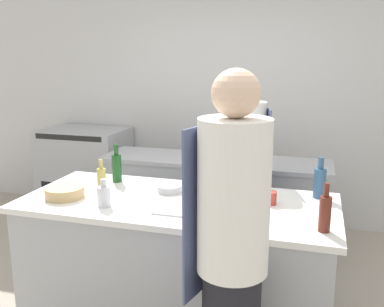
# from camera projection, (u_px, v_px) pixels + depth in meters

# --- Properties ---
(wall_back) EXTENTS (8.00, 0.06, 2.80)m
(wall_back) POSITION_uv_depth(u_px,v_px,m) (237.00, 98.00, 4.79)
(wall_back) COLOR silver
(wall_back) RESTS_ON ground_plane
(prep_counter) EXTENTS (2.14, 0.94, 0.90)m
(prep_counter) POSITION_uv_depth(u_px,v_px,m) (178.00, 261.00, 3.01)
(prep_counter) COLOR #A8AAAF
(prep_counter) RESTS_ON ground_plane
(pass_counter) EXTENTS (2.19, 0.59, 0.90)m
(pass_counter) POSITION_uv_depth(u_px,v_px,m) (214.00, 203.00, 4.19)
(pass_counter) COLOR #A8AAAF
(pass_counter) RESTS_ON ground_plane
(oven_range) EXTENTS (0.97, 0.68, 1.03)m
(oven_range) POSITION_uv_depth(u_px,v_px,m) (86.00, 172.00, 5.10)
(oven_range) COLOR #A8AAAF
(oven_range) RESTS_ON ground_plane
(chef_at_prep_near) EXTENTS (0.40, 0.38, 1.81)m
(chef_at_prep_near) POSITION_uv_depth(u_px,v_px,m) (232.00, 254.00, 2.09)
(chef_at_prep_near) COLOR black
(chef_at_prep_near) RESTS_ON ground_plane
(chef_at_stove) EXTENTS (0.40, 0.38, 1.73)m
(chef_at_stove) POSITION_uv_depth(u_px,v_px,m) (243.00, 181.00, 3.49)
(chef_at_stove) COLOR black
(chef_at_stove) RESTS_ON ground_plane
(bottle_olive_oil) EXTENTS (0.07, 0.07, 0.30)m
(bottle_olive_oil) POSITION_uv_depth(u_px,v_px,m) (117.00, 167.00, 3.32)
(bottle_olive_oil) COLOR #19471E
(bottle_olive_oil) RESTS_ON prep_counter
(bottle_vinegar) EXTENTS (0.07, 0.07, 0.28)m
(bottle_vinegar) POSITION_uv_depth(u_px,v_px,m) (325.00, 212.00, 2.37)
(bottle_vinegar) COLOR #5B2319
(bottle_vinegar) RESTS_ON prep_counter
(bottle_wine) EXTENTS (0.09, 0.09, 0.18)m
(bottle_wine) POSITION_uv_depth(u_px,v_px,m) (104.00, 196.00, 2.78)
(bottle_wine) COLOR silver
(bottle_wine) RESTS_ON prep_counter
(bottle_cooking_oil) EXTENTS (0.08, 0.08, 0.29)m
(bottle_cooking_oil) POSITION_uv_depth(u_px,v_px,m) (320.00, 182.00, 2.94)
(bottle_cooking_oil) COLOR #2D5175
(bottle_cooking_oil) RESTS_ON prep_counter
(bottle_sauce) EXTENTS (0.06, 0.06, 0.24)m
(bottle_sauce) POSITION_uv_depth(u_px,v_px,m) (102.00, 179.00, 3.06)
(bottle_sauce) COLOR #B2A84C
(bottle_sauce) RESTS_ON prep_counter
(bottle_water) EXTENTS (0.08, 0.08, 0.20)m
(bottle_water) POSITION_uv_depth(u_px,v_px,m) (221.00, 181.00, 3.08)
(bottle_water) COLOR black
(bottle_water) RESTS_ON prep_counter
(bowl_mixing_large) EXTENTS (0.17, 0.17, 0.05)m
(bowl_mixing_large) POSITION_uv_depth(u_px,v_px,m) (170.00, 189.00, 3.08)
(bowl_mixing_large) COLOR #B7BABC
(bowl_mixing_large) RESTS_ON prep_counter
(bowl_prep_small) EXTENTS (0.27, 0.27, 0.08)m
(bowl_prep_small) POSITION_uv_depth(u_px,v_px,m) (65.00, 192.00, 2.96)
(bowl_prep_small) COLOR tan
(bowl_prep_small) RESTS_ON prep_counter
(cup) EXTENTS (0.07, 0.07, 0.09)m
(cup) POSITION_uv_depth(u_px,v_px,m) (271.00, 198.00, 2.82)
(cup) COLOR #B2382D
(cup) RESTS_ON prep_counter
(cutting_board) EXTENTS (0.37, 0.22, 0.01)m
(cutting_board) POSITION_uv_depth(u_px,v_px,m) (185.00, 210.00, 2.70)
(cutting_board) COLOR white
(cutting_board) RESTS_ON prep_counter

